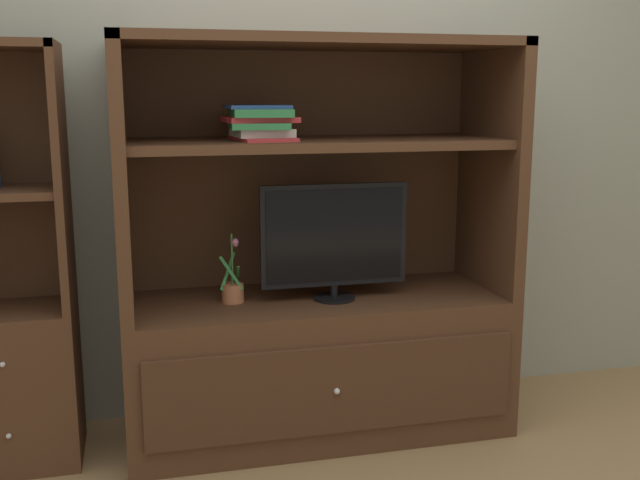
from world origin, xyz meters
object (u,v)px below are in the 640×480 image
object	(u,v)px
potted_plant	(233,289)
magazine_stack	(260,122)
media_console	(317,315)
tv_monitor	(334,239)
bookshelf_tall	(9,329)

from	to	relation	value
potted_plant	magazine_stack	xyz separation A→B (m)	(0.12, -0.01, 0.67)
media_console	potted_plant	xyz separation A→B (m)	(-0.35, -0.01, 0.14)
tv_monitor	magazine_stack	bearing A→B (deg)	169.93
media_console	potted_plant	bearing A→B (deg)	-179.07
magazine_stack	bookshelf_tall	world-z (taller)	bookshelf_tall
media_console	magazine_stack	bearing A→B (deg)	-176.71
tv_monitor	magazine_stack	distance (m)	0.55
magazine_stack	bookshelf_tall	bearing A→B (deg)	179.21
potted_plant	tv_monitor	bearing A→B (deg)	-8.22
tv_monitor	magazine_stack	world-z (taller)	magazine_stack
tv_monitor	potted_plant	world-z (taller)	tv_monitor
magazine_stack	bookshelf_tall	xyz separation A→B (m)	(-0.98, 0.01, -0.77)
tv_monitor	potted_plant	xyz separation A→B (m)	(-0.41, 0.06, -0.20)
media_console	bookshelf_tall	size ratio (longest dim) A/B	1.02
bookshelf_tall	potted_plant	bearing A→B (deg)	-0.39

